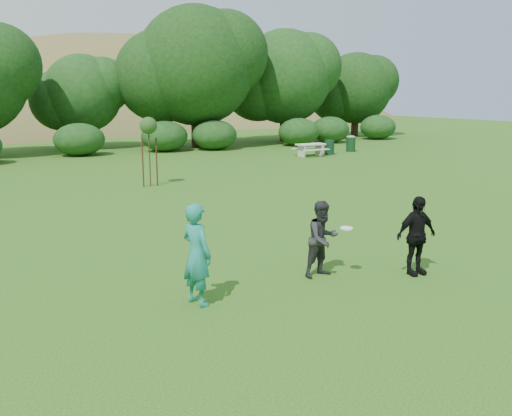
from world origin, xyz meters
The scene contains 10 objects.
ground centered at (0.00, 0.00, 0.00)m, with size 120.00×120.00×0.00m, color #19470C.
player_teal centered at (-2.71, 0.56, 0.95)m, with size 0.69×0.46×1.90m, color #1C7E70.
player_grey centered at (0.27, 0.69, 0.81)m, with size 0.79×0.62×1.63m, color #262628.
player_black centered at (2.05, -0.23, 0.86)m, with size 1.00×0.42×1.71m, color black.
trash_can_near centered at (15.08, 19.51, 0.45)m, with size 0.60×0.60×0.90m, color #12331E.
frisbee centered at (0.63, 0.36, 1.07)m, with size 0.27×0.27×0.04m.
sapling centered at (1.25, 13.68, 2.42)m, with size 0.70×0.70×2.85m.
picnic_table centered at (13.51, 19.32, 0.52)m, with size 1.80×1.48×0.76m.
trash_can_lidded centered at (17.37, 20.20, 0.54)m, with size 0.60×0.60×1.05m.
tree_row centered at (3.23, 28.68, 4.87)m, with size 53.92×10.38×9.62m.
Camera 1 is at (-6.88, -8.61, 3.88)m, focal length 40.00 mm.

